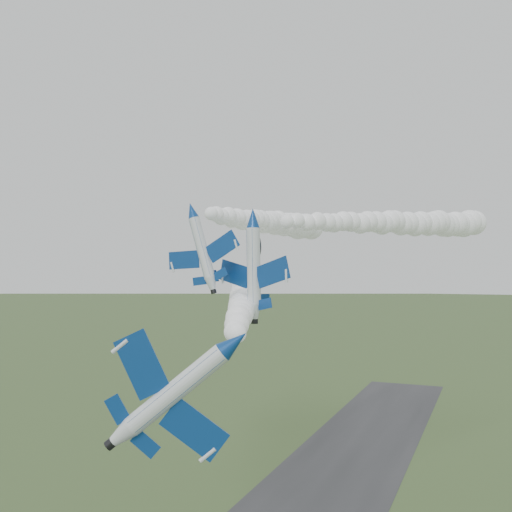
% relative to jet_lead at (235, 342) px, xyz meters
% --- Properties ---
extents(jet_lead, '(8.22, 13.42, 9.03)m').
position_rel_jet_lead_xyz_m(jet_lead, '(0.00, 0.00, 0.00)').
color(jet_lead, silver).
extents(smoke_trail_jet_lead, '(33.81, 68.00, 5.23)m').
position_rel_jet_lead_xyz_m(smoke_trail_jet_lead, '(-15.38, 36.47, 1.85)').
color(smoke_trail_jet_lead, white).
extents(jet_pair_left, '(9.29, 11.66, 3.70)m').
position_rel_jet_lead_xyz_m(jet_pair_left, '(-15.61, 20.99, 13.14)').
color(jet_pair_left, silver).
extents(smoke_trail_jet_pair_left, '(5.56, 54.99, 5.15)m').
position_rel_jet_lead_xyz_m(smoke_trail_jet_pair_left, '(-16.52, 51.07, 14.01)').
color(smoke_trail_jet_pair_left, white).
extents(jet_pair_right, '(11.65, 13.34, 3.44)m').
position_rel_jet_lead_xyz_m(jet_pair_right, '(-8.06, 22.46, 12.06)').
color(jet_pair_right, silver).
extents(smoke_trail_jet_pair_right, '(26.45, 55.21, 4.76)m').
position_rel_jet_lead_xyz_m(smoke_trail_jet_pair_right, '(4.80, 52.53, 13.36)').
color(smoke_trail_jet_pair_right, white).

